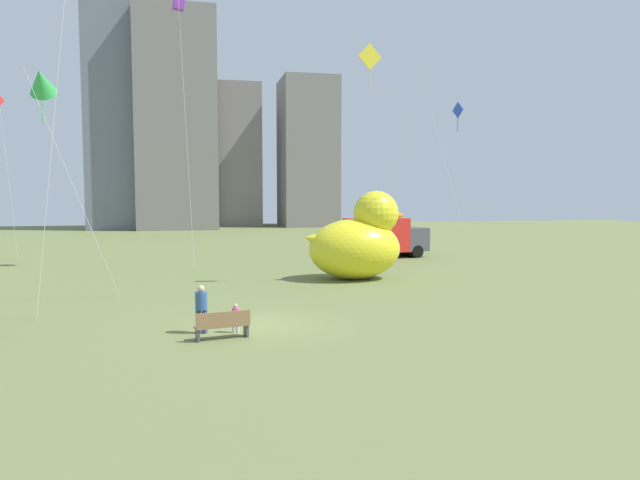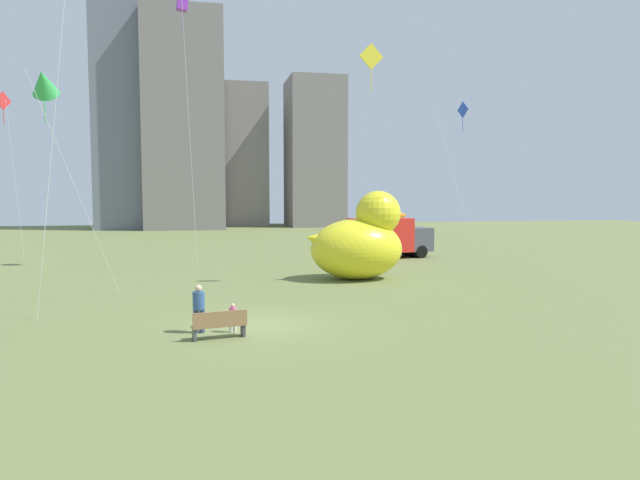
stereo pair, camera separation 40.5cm
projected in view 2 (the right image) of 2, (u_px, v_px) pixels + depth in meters
The scene contains 12 objects.
ground_plane at pixel (257, 325), 20.15m from camera, with size 140.00×140.00×0.00m, color olive.
park_bench at pixel (220, 324), 18.20m from camera, with size 1.77×0.78×0.90m.
person_adult at pixel (199, 306), 18.96m from camera, with size 0.39×0.39×1.60m.
person_child at pixel (233, 316), 19.06m from camera, with size 0.24×0.24×0.97m.
giant_inflatable_duck at pixel (360, 242), 30.97m from camera, with size 5.72×3.67×4.75m.
box_truck at pixel (388, 238), 41.41m from camera, with size 6.27×3.45×2.85m.
city_skyline at pixel (197, 117), 78.27m from camera, with size 33.13×14.33×38.88m.
kite_red at pixel (4, 108), 39.47m from camera, with size 1.21×1.38×11.57m.
kite_yellow at pixel (374, 68), 28.19m from camera, with size 3.45×3.56×11.87m.
kite_green at pixel (44, 83), 24.65m from camera, with size 3.46×3.69×10.09m.
kite_blue at pixel (462, 116), 44.89m from camera, with size 2.57×3.01×11.78m.
kite_purple at pixel (183, 3), 34.08m from camera, with size 1.04×0.99×16.54m.
Camera 2 is at (-1.81, -19.89, 4.56)m, focal length 32.44 mm.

